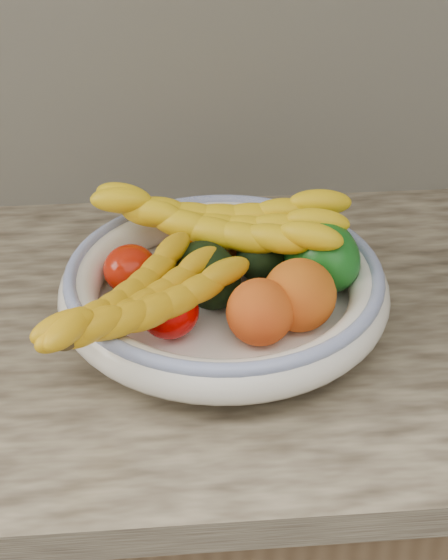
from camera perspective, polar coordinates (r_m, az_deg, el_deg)
kitchen_counter at (r=1.36m, az=-0.09°, el=-17.09°), size 2.44×0.66×1.40m
fruit_bowl at (r=1.01m, az=0.00°, el=-0.54°), size 0.39×0.39×0.08m
clementine_back_left at (r=1.10m, az=-1.73°, el=2.85°), size 0.05×0.05×0.04m
clementine_back_right at (r=1.11m, az=0.30°, el=2.95°), size 0.06×0.06×0.05m
clementine_back_mid at (r=1.07m, az=-1.02°, el=1.79°), size 0.06×0.06×0.05m
tomato_left at (r=1.03m, az=-6.24°, el=0.73°), size 0.09×0.09×0.06m
tomato_near_left at (r=0.95m, az=-3.67°, el=-2.09°), size 0.08×0.08×0.06m
avocado_center at (r=1.01m, az=-1.11°, el=0.35°), size 0.10×0.12×0.07m
avocado_right at (r=1.05m, az=2.72°, el=1.85°), size 0.10×0.11×0.07m
green_mango at (r=1.03m, az=6.36°, el=1.79°), size 0.15×0.16×0.11m
peach_front at (r=0.94m, az=2.41°, el=-2.14°), size 0.09×0.09×0.08m
peach_right at (r=0.97m, az=5.03°, el=-1.01°), size 0.11×0.11×0.08m
banana_bunch_back at (r=1.05m, az=-0.45°, el=3.45°), size 0.36×0.21×0.09m
banana_bunch_front at (r=0.93m, az=-5.78°, el=-1.92°), size 0.28×0.29×0.08m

